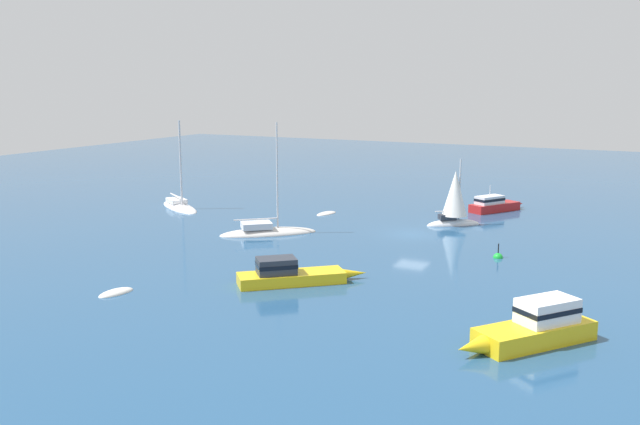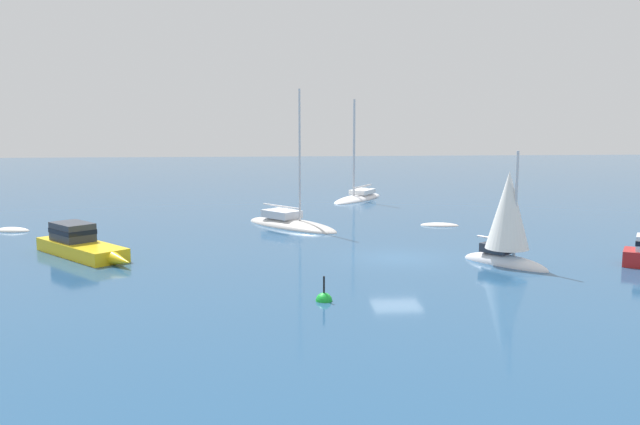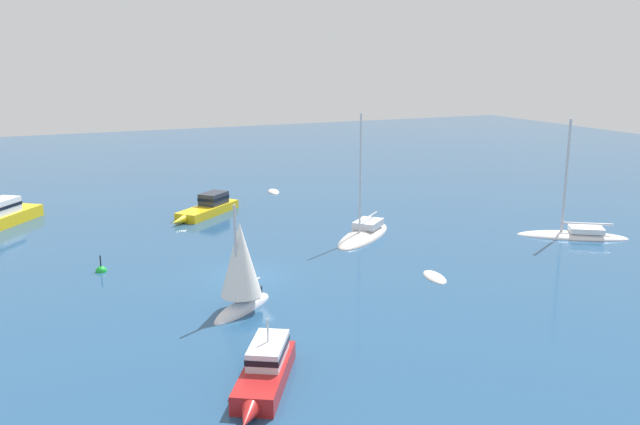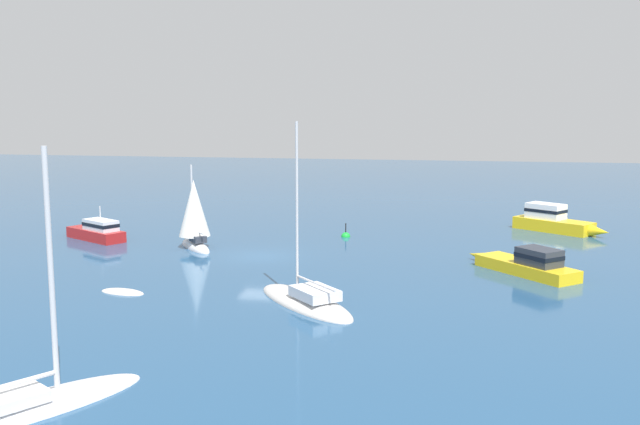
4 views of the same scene
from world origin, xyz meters
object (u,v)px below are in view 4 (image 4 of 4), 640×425
powerboat (96,231)px  channel_buoy (346,237)px  sloop (33,404)px  powerboat_1 (554,221)px  launch (527,264)px  sailboat (306,302)px  rib (123,293)px  sailboat_1 (194,218)px

powerboat → channel_buoy: size_ratio=4.56×
sloop → powerboat_1: 42.19m
sloop → channel_buoy: (-5.56, -31.66, -0.14)m
launch → channel_buoy: (11.85, -9.72, -0.59)m
sloop → launch: sloop is taller
powerboat → launch: powerboat is taller
launch → powerboat_1: (-3.35, -14.78, 0.20)m
sailboat → channel_buoy: sailboat is taller
rib → powerboat_1: 33.26m
sailboat → sailboat_1: (10.05, -12.26, 1.91)m
sailboat → powerboat: size_ratio=1.53×
sloop → sailboat_1: bearing=42.1°
powerboat → sloop: size_ratio=0.69×
rib → sailboat: sailboat is taller
channel_buoy → sloop: bearing=80.0°
sailboat → powerboat: 22.74m
sailboat_1 → channel_buoy: (-9.40, -5.83, -2.00)m
sailboat → launch: bearing=-94.6°
sailboat_1 → sloop: bearing=150.2°
powerboat_1 → launch: bearing=-65.9°
sailboat → sloop: sailboat is taller
powerboat_1 → powerboat: bearing=-127.2°
sailboat → launch: size_ratio=1.37×
channel_buoy → launch: bearing=140.6°
launch → channel_buoy: launch is taller
rib → sailboat_1: size_ratio=0.44×
sailboat → channel_buoy: 18.10m
rib → powerboat: powerboat is taller
sailboat → sailboat_1: 15.97m
sloop → powerboat_1: size_ratio=1.30×
sloop → channel_buoy: size_ratio=6.59×
powerboat → channel_buoy: powerboat is taller
rib → sailboat: (-9.73, 0.43, 0.11)m
powerboat → rib: bearing=152.6°
sailboat → powerboat_1: (-14.55, -23.15, 0.70)m
sailboat → sloop: bearing=114.0°
sloop → rib: bearing=47.8°
sailboat → powerboat_1: bearing=-73.5°
sailboat → channel_buoy: bearing=-39.3°
sailboat → channel_buoy: size_ratio=7.00×
sailboat → powerboat_1: sailboat is taller
sailboat → rib: bearing=46.1°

